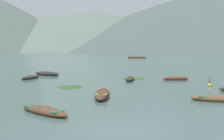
{
  "coord_description": "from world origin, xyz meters",
  "views": [
    {
      "loc": [
        -0.94,
        -9.36,
        3.3
      ],
      "look_at": [
        1.21,
        27.3,
        0.47
      ],
      "focal_mm": 37.42,
      "sensor_mm": 36.0,
      "label": 1
    }
  ],
  "objects_px": {
    "rowboat_0": "(47,74)",
    "ferry_0": "(137,57)",
    "rowboat_4": "(219,99)",
    "rowboat_1": "(30,77)",
    "mooring_buoy": "(210,85)",
    "rowboat_8": "(130,79)",
    "rowboat_5": "(176,79)",
    "rowboat_9": "(102,94)",
    "rowboat_3": "(44,111)"
  },
  "relations": [
    {
      "from": "rowboat_0",
      "to": "rowboat_3",
      "type": "bearing_deg",
      "value": -78.17
    },
    {
      "from": "rowboat_0",
      "to": "ferry_0",
      "type": "distance_m",
      "value": 94.95
    },
    {
      "from": "rowboat_8",
      "to": "rowboat_3",
      "type": "bearing_deg",
      "value": -114.66
    },
    {
      "from": "rowboat_1",
      "to": "ferry_0",
      "type": "distance_m",
      "value": 99.48
    },
    {
      "from": "rowboat_0",
      "to": "rowboat_3",
      "type": "distance_m",
      "value": 21.53
    },
    {
      "from": "rowboat_3",
      "to": "rowboat_9",
      "type": "bearing_deg",
      "value": 54.65
    },
    {
      "from": "rowboat_4",
      "to": "rowboat_1",
      "type": "bearing_deg",
      "value": 139.3
    },
    {
      "from": "rowboat_4",
      "to": "rowboat_9",
      "type": "distance_m",
      "value": 8.09
    },
    {
      "from": "rowboat_5",
      "to": "rowboat_9",
      "type": "distance_m",
      "value": 13.23
    },
    {
      "from": "rowboat_5",
      "to": "mooring_buoy",
      "type": "height_order",
      "value": "mooring_buoy"
    },
    {
      "from": "rowboat_1",
      "to": "rowboat_4",
      "type": "height_order",
      "value": "rowboat_1"
    },
    {
      "from": "rowboat_5",
      "to": "rowboat_8",
      "type": "relative_size",
      "value": 0.87
    },
    {
      "from": "rowboat_9",
      "to": "mooring_buoy",
      "type": "relative_size",
      "value": 4.39
    },
    {
      "from": "rowboat_0",
      "to": "rowboat_1",
      "type": "height_order",
      "value": "rowboat_0"
    },
    {
      "from": "rowboat_1",
      "to": "rowboat_9",
      "type": "relative_size",
      "value": 0.74
    },
    {
      "from": "rowboat_1",
      "to": "mooring_buoy",
      "type": "bearing_deg",
      "value": -21.52
    },
    {
      "from": "rowboat_4",
      "to": "ferry_0",
      "type": "distance_m",
      "value": 110.07
    },
    {
      "from": "rowboat_0",
      "to": "rowboat_9",
      "type": "bearing_deg",
      "value": -65.17
    },
    {
      "from": "rowboat_0",
      "to": "mooring_buoy",
      "type": "xyz_separation_m",
      "value": [
        18.07,
        -11.96,
        -0.11
      ]
    },
    {
      "from": "rowboat_1",
      "to": "rowboat_3",
      "type": "distance_m",
      "value": 17.53
    },
    {
      "from": "rowboat_3",
      "to": "rowboat_9",
      "type": "height_order",
      "value": "rowboat_9"
    },
    {
      "from": "rowboat_0",
      "to": "rowboat_9",
      "type": "relative_size",
      "value": 1.01
    },
    {
      "from": "rowboat_5",
      "to": "rowboat_1",
      "type": "bearing_deg",
      "value": 172.63
    },
    {
      "from": "rowboat_4",
      "to": "ferry_0",
      "type": "relative_size",
      "value": 0.38
    },
    {
      "from": "rowboat_1",
      "to": "rowboat_4",
      "type": "xyz_separation_m",
      "value": [
        16.51,
        -14.2,
        -0.01
      ]
    },
    {
      "from": "rowboat_3",
      "to": "rowboat_5",
      "type": "distance_m",
      "value": 18.79
    },
    {
      "from": "rowboat_8",
      "to": "mooring_buoy",
      "type": "xyz_separation_m",
      "value": [
        7.01,
        -5.35,
        -0.08
      ]
    },
    {
      "from": "rowboat_4",
      "to": "rowboat_5",
      "type": "xyz_separation_m",
      "value": [
        1.05,
        11.93,
        0.0
      ]
    },
    {
      "from": "rowboat_3",
      "to": "ferry_0",
      "type": "xyz_separation_m",
      "value": [
        23.57,
        111.81,
        0.3
      ]
    },
    {
      "from": "rowboat_9",
      "to": "rowboat_3",
      "type": "bearing_deg",
      "value": -125.35
    },
    {
      "from": "rowboat_3",
      "to": "rowboat_8",
      "type": "xyz_separation_m",
      "value": [
        6.64,
        14.47,
        0.04
      ]
    },
    {
      "from": "rowboat_5",
      "to": "mooring_buoy",
      "type": "bearing_deg",
      "value": -73.4
    },
    {
      "from": "rowboat_0",
      "to": "rowboat_4",
      "type": "xyz_separation_m",
      "value": [
        15.45,
        -18.62,
        -0.05
      ]
    },
    {
      "from": "rowboat_5",
      "to": "rowboat_8",
      "type": "height_order",
      "value": "rowboat_8"
    },
    {
      "from": "rowboat_8",
      "to": "rowboat_9",
      "type": "height_order",
      "value": "rowboat_9"
    },
    {
      "from": "mooring_buoy",
      "to": "rowboat_8",
      "type": "bearing_deg",
      "value": 142.65
    },
    {
      "from": "rowboat_1",
      "to": "rowboat_8",
      "type": "xyz_separation_m",
      "value": [
        12.12,
        -2.19,
        0.01
      ]
    },
    {
      "from": "rowboat_1",
      "to": "rowboat_8",
      "type": "bearing_deg",
      "value": -10.24
    },
    {
      "from": "rowboat_0",
      "to": "rowboat_8",
      "type": "relative_size",
      "value": 1.24
    },
    {
      "from": "rowboat_4",
      "to": "rowboat_5",
      "type": "height_order",
      "value": "rowboat_5"
    },
    {
      "from": "rowboat_0",
      "to": "rowboat_4",
      "type": "distance_m",
      "value": 24.2
    },
    {
      "from": "rowboat_4",
      "to": "rowboat_8",
      "type": "bearing_deg",
      "value": 110.1
    },
    {
      "from": "rowboat_4",
      "to": "mooring_buoy",
      "type": "bearing_deg",
      "value": 68.56
    },
    {
      "from": "rowboat_5",
      "to": "ferry_0",
      "type": "distance_m",
      "value": 98.1
    },
    {
      "from": "rowboat_3",
      "to": "rowboat_0",
      "type": "bearing_deg",
      "value": 101.83
    },
    {
      "from": "rowboat_1",
      "to": "rowboat_4",
      "type": "distance_m",
      "value": 21.78
    },
    {
      "from": "rowboat_1",
      "to": "rowboat_5",
      "type": "height_order",
      "value": "rowboat_1"
    },
    {
      "from": "rowboat_3",
      "to": "ferry_0",
      "type": "distance_m",
      "value": 114.26
    },
    {
      "from": "rowboat_8",
      "to": "mooring_buoy",
      "type": "height_order",
      "value": "mooring_buoy"
    },
    {
      "from": "mooring_buoy",
      "to": "rowboat_1",
      "type": "bearing_deg",
      "value": 158.48
    }
  ]
}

